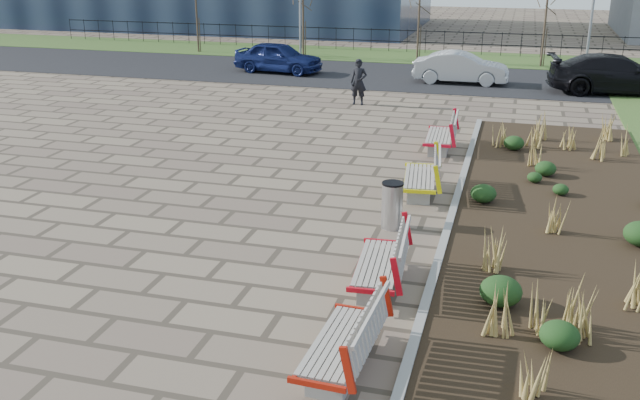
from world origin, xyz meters
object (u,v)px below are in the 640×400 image
(car_blue, at_px, (278,57))
(car_black, at_px, (616,74))
(bench_a, at_px, (340,339))
(car_silver, at_px, (461,68))
(bench_c, at_px, (420,174))
(litter_bin, at_px, (392,206))
(bench_d, at_px, (440,134))
(pedestrian, at_px, (359,82))
(bench_b, at_px, (378,260))
(lamp_east, at_px, (593,4))

(car_blue, height_order, car_black, car_black)
(bench_a, height_order, car_black, car_black)
(bench_a, relative_size, car_silver, 0.53)
(bench_a, height_order, bench_c, same)
(bench_c, distance_m, litter_bin, 2.28)
(bench_a, distance_m, bench_d, 11.70)
(car_silver, bearing_deg, car_blue, 87.08)
(bench_c, bearing_deg, pedestrian, 104.36)
(litter_bin, distance_m, car_blue, 19.32)
(bench_d, xyz_separation_m, car_blue, (-8.68, 11.15, 0.21))
(car_blue, bearing_deg, pedestrian, -131.30)
(car_silver, bearing_deg, bench_b, -178.88)
(car_silver, xyz_separation_m, lamp_east, (5.36, 4.90, 2.37))
(litter_bin, xyz_separation_m, lamp_east, (5.26, 21.85, 2.55))
(bench_c, height_order, lamp_east, lamp_east)
(bench_c, xyz_separation_m, car_black, (5.73, 14.12, 0.28))
(bench_c, bearing_deg, bench_a, -96.69)
(bench_d, bearing_deg, bench_a, -92.70)
(bench_d, height_order, pedestrian, pedestrian)
(bench_a, bearing_deg, bench_c, 92.78)
(bench_b, distance_m, pedestrian, 14.91)
(litter_bin, height_order, pedestrian, pedestrian)
(pedestrian, bearing_deg, litter_bin, -75.19)
(bench_b, xyz_separation_m, car_silver, (-0.36, 19.72, 0.17))
(bench_c, distance_m, car_silver, 14.69)
(bench_c, relative_size, car_black, 0.40)
(bench_b, distance_m, litter_bin, 2.79)
(bench_c, xyz_separation_m, litter_bin, (-0.26, -2.27, -0.01))
(pedestrian, distance_m, lamp_east, 13.51)
(bench_a, xyz_separation_m, car_silver, (-0.36, 22.41, 0.17))
(pedestrian, relative_size, lamp_east, 0.28)
(car_silver, bearing_deg, litter_bin, -179.57)
(bench_c, relative_size, bench_d, 1.00)
(car_blue, distance_m, car_silver, 8.33)
(car_blue, bearing_deg, bench_c, -143.00)
(pedestrian, xyz_separation_m, car_silver, (3.26, 5.27, -0.16))
(bench_a, relative_size, lamp_east, 0.35)
(bench_a, distance_m, pedestrian, 17.52)
(bench_d, bearing_deg, litter_bin, -95.05)
(bench_b, distance_m, car_black, 20.00)
(bench_d, distance_m, litter_bin, 6.24)
(bench_a, xyz_separation_m, car_black, (5.73, 21.85, 0.28))
(bench_b, bearing_deg, bench_a, -94.31)
(litter_bin, xyz_separation_m, pedestrian, (-3.37, 11.68, 0.35))
(bench_c, xyz_separation_m, car_silver, (-0.36, 14.68, 0.17))
(bench_c, xyz_separation_m, pedestrian, (-3.62, 9.41, 0.34))
(pedestrian, xyz_separation_m, car_black, (9.35, 4.70, -0.06))
(car_black, distance_m, lamp_east, 5.96)
(bench_c, distance_m, car_black, 15.24)
(lamp_east, bearing_deg, car_silver, -137.57)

